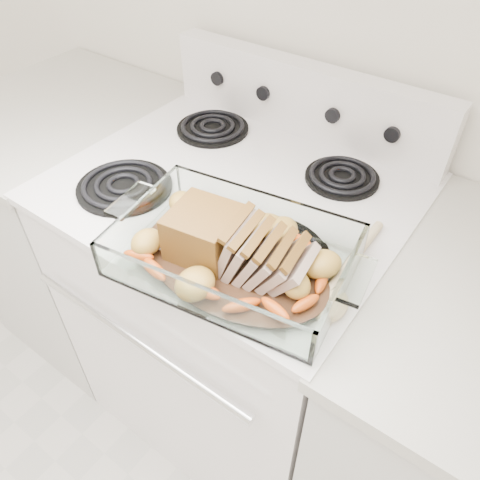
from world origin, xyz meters
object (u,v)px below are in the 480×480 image
Objects in this scene: baking_dish at (234,257)px; counter_right at (463,445)px; counter_left at (86,225)px; pork_roast at (226,241)px; electric_range at (236,309)px.

counter_right is at bearing 14.04° from baking_dish.
pork_roast is at bearing -14.85° from counter_left.
counter_left is 0.99m from pork_roast.
counter_left is 0.99m from baking_dish.
counter_right is (1.33, 0.00, 0.00)m from counter_left.
pork_roast is at bearing -56.54° from electric_range.
counter_right is (0.66, -0.00, -0.02)m from electric_range.
counter_left is at bearing 180.00° from counter_right.
electric_range is 4.25× the size of pork_roast.
counter_left and counter_right have the same top height.
counter_right is 0.77m from pork_roast.
baking_dish is (0.82, -0.21, 0.50)m from counter_left.
electric_range is 0.67m from counter_left.
electric_range reaches higher than baking_dish.
counter_left is (-0.67, -0.00, -0.02)m from electric_range.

